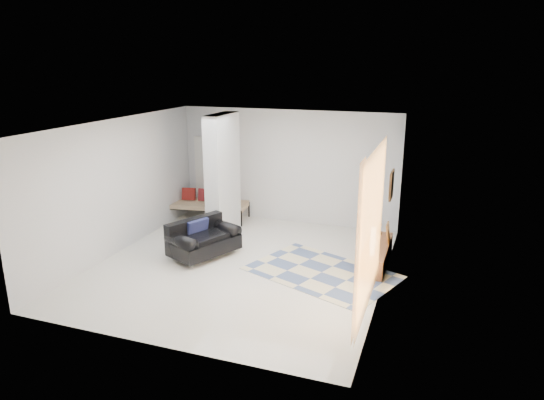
% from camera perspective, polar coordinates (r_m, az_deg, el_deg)
% --- Properties ---
extents(floor, '(6.00, 6.00, 0.00)m').
position_cam_1_polar(floor, '(9.74, -3.67, -7.71)').
color(floor, silver).
rests_on(floor, ground).
extents(ceiling, '(6.00, 6.00, 0.00)m').
position_cam_1_polar(ceiling, '(8.99, -3.99, 8.86)').
color(ceiling, white).
rests_on(ceiling, wall_back).
extents(wall_back, '(6.00, 0.00, 6.00)m').
position_cam_1_polar(wall_back, '(12.00, 1.82, 3.93)').
color(wall_back, silver).
rests_on(wall_back, ground).
extents(wall_front, '(6.00, 0.00, 6.00)m').
position_cam_1_polar(wall_front, '(6.76, -13.91, -6.31)').
color(wall_front, silver).
rests_on(wall_front, ground).
extents(wall_left, '(0.00, 6.00, 6.00)m').
position_cam_1_polar(wall_left, '(10.63, -17.60, 1.58)').
color(wall_left, silver).
rests_on(wall_left, ground).
extents(wall_right, '(0.00, 6.00, 6.00)m').
position_cam_1_polar(wall_right, '(8.60, 13.28, -1.42)').
color(wall_right, silver).
rests_on(wall_right, ground).
extents(partition_column, '(0.35, 1.20, 2.80)m').
position_cam_1_polar(partition_column, '(11.12, -5.81, 2.88)').
color(partition_column, '#B3B7BB').
rests_on(partition_column, floor).
extents(hallway_door, '(0.85, 0.06, 2.04)m').
position_cam_1_polar(hallway_door, '(12.82, -7.24, 2.86)').
color(hallway_door, silver).
rests_on(hallway_door, floor).
extents(curtain, '(0.00, 2.55, 2.55)m').
position_cam_1_polar(curtain, '(7.51, 11.69, -3.50)').
color(curtain, gold).
rests_on(curtain, wall_right).
extents(wall_art, '(0.04, 0.45, 0.55)m').
position_cam_1_polar(wall_art, '(9.48, 13.89, 1.73)').
color(wall_art, '#3B2410').
rests_on(wall_art, wall_right).
extents(media_console, '(0.45, 1.69, 0.80)m').
position_cam_1_polar(media_console, '(9.95, 12.19, -6.25)').
color(media_console, brown).
rests_on(media_console, floor).
extents(loveseat, '(1.32, 1.62, 0.76)m').
position_cam_1_polar(loveseat, '(10.18, -8.21, -4.57)').
color(loveseat, silver).
rests_on(loveseat, floor).
extents(daybed, '(2.00, 1.07, 0.77)m').
position_cam_1_polar(daybed, '(12.48, -7.44, -0.41)').
color(daybed, black).
rests_on(daybed, floor).
extents(area_rug, '(3.15, 2.64, 0.01)m').
position_cam_1_polar(area_rug, '(9.45, 5.88, -8.49)').
color(area_rug, beige).
rests_on(area_rug, floor).
extents(cylinder_lamp, '(0.10, 0.10, 0.53)m').
position_cam_1_polar(cylinder_lamp, '(9.29, 11.79, -4.79)').
color(cylinder_lamp, white).
rests_on(cylinder_lamp, media_console).
extents(bronze_figurine, '(0.13, 0.13, 0.26)m').
position_cam_1_polar(bronze_figurine, '(10.46, 12.50, -3.26)').
color(bronze_figurine, black).
rests_on(bronze_figurine, media_console).
extents(vase, '(0.21, 0.21, 0.21)m').
position_cam_1_polar(vase, '(9.71, 11.88, -4.90)').
color(vase, silver).
rests_on(vase, media_console).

